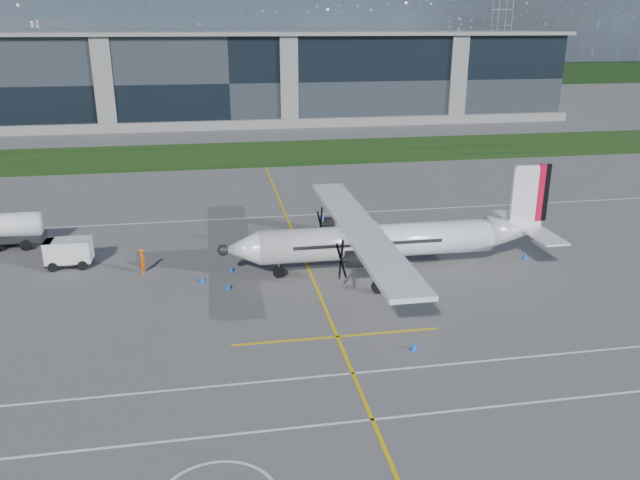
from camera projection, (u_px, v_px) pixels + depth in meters
ground at (241, 167)px, 77.85m from camera, size 400.00×400.00×0.00m
grass_strip at (238, 154)px, 85.29m from camera, size 400.00×18.00×0.04m
terminal_building at (227, 79)px, 112.62m from camera, size 120.00×20.00×15.00m
tree_line at (221, 78)px, 169.93m from camera, size 400.00×6.00×6.00m
pylon_east at (501, 30)px, 189.11m from camera, size 9.00×4.60×30.00m
yellow_taxiway_centerline at (298, 244)px, 50.42m from camera, size 0.20×70.00×0.01m
white_lane_line at (307, 427)px, 27.60m from camera, size 90.00×0.15×0.01m
turboprop_aircraft at (390, 222)px, 43.92m from camera, size 23.78×24.66×7.40m
baggage_tug at (69, 253)px, 45.57m from camera, size 3.41×2.04×2.04m
ground_crew_person at (142, 259)px, 44.34m from camera, size 0.64×0.87×2.09m
safety_cone_portwing at (414, 346)px, 34.03m from camera, size 0.36×0.36×0.50m
safety_cone_nose_stbd at (231, 268)px, 44.78m from camera, size 0.36×0.36×0.50m
safety_cone_fwd at (202, 279)px, 42.96m from camera, size 0.36×0.36×0.50m
safety_cone_nose_port at (228, 286)px, 41.81m from camera, size 0.36×0.36×0.50m
safety_cone_tail at (525, 256)px, 47.25m from camera, size 0.36×0.36×0.50m
safety_cone_stbdwing at (323, 218)px, 56.57m from camera, size 0.36×0.36×0.50m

